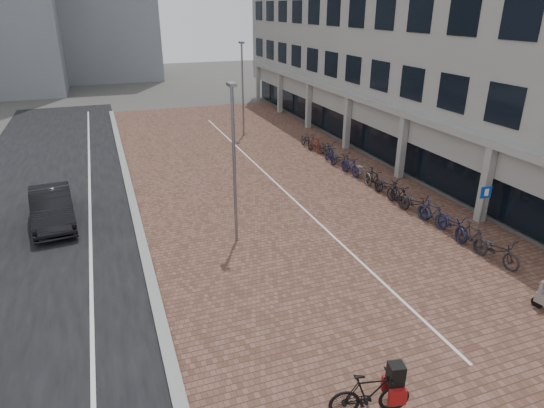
{
  "coord_description": "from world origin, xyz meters",
  "views": [
    {
      "loc": [
        -5.91,
        -10.11,
        8.57
      ],
      "look_at": [
        0.0,
        6.0,
        1.3
      ],
      "focal_mm": 30.85,
      "sensor_mm": 36.0,
      "label": 1
    }
  ],
  "objects": [
    {
      "name": "lane_line",
      "position": [
        -7.0,
        12.0,
        0.02
      ],
      "size": [
        0.12,
        44.0,
        0.0
      ],
      "primitive_type": "cube",
      "color": "white",
      "rests_on": "street_asphalt"
    },
    {
      "name": "parking_line",
      "position": [
        2.2,
        12.0,
        0.04
      ],
      "size": [
        0.1,
        30.0,
        0.0
      ],
      "primitive_type": "cube",
      "color": "white",
      "rests_on": "plaza_brick"
    },
    {
      "name": "plaza_brick",
      "position": [
        2.0,
        12.0,
        0.01
      ],
      "size": [
        14.5,
        42.0,
        0.04
      ],
      "primitive_type": "cube",
      "color": "brown",
      "rests_on": "ground"
    },
    {
      "name": "parking_sign",
      "position": [
        7.5,
        2.67,
        1.5
      ],
      "size": [
        0.47,
        0.1,
        2.26
      ],
      "rotation": [
        0.0,
        0.0,
        -0.07
      ],
      "color": "slate",
      "rests_on": "ground"
    },
    {
      "name": "street_asphalt",
      "position": [
        -9.0,
        12.0,
        0.01
      ],
      "size": [
        8.0,
        50.0,
        0.03
      ],
      "primitive_type": "cube",
      "color": "black",
      "rests_on": "ground"
    },
    {
      "name": "ground",
      "position": [
        0.0,
        0.0,
        0.0
      ],
      "size": [
        140.0,
        140.0,
        0.0
      ],
      "primitive_type": "plane",
      "color": "#474442",
      "rests_on": "ground"
    },
    {
      "name": "car_dark",
      "position": [
        -8.4,
        10.06,
        0.76
      ],
      "size": [
        2.04,
        4.74,
        1.52
      ],
      "primitive_type": "imported",
      "rotation": [
        0.0,
        0.0,
        0.1
      ],
      "color": "black",
      "rests_on": "ground"
    },
    {
      "name": "office_building",
      "position": [
        12.97,
        16.0,
        8.44
      ],
      "size": [
        8.4,
        40.0,
        15.0
      ],
      "color": "#969691",
      "rests_on": "ground"
    },
    {
      "name": "curb",
      "position": [
        -5.1,
        12.0,
        0.07
      ],
      "size": [
        0.35,
        42.0,
        0.14
      ],
      "primitive_type": "cube",
      "color": "gray",
      "rests_on": "ground"
    },
    {
      "name": "bike_row",
      "position": [
        6.63,
        9.05,
        0.52
      ],
      "size": [
        1.13,
        18.13,
        1.05
      ],
      "color": "black",
      "rests_on": "ground"
    },
    {
      "name": "lamp_near",
      "position": [
        -1.55,
        5.86,
        3.04
      ],
      "size": [
        0.12,
        0.12,
        6.08
      ],
      "primitive_type": "cylinder",
      "color": "slate",
      "rests_on": "ground"
    },
    {
      "name": "lamp_far",
      "position": [
        3.52,
        21.53,
        3.17
      ],
      "size": [
        0.12,
        0.12,
        6.35
      ],
      "primitive_type": "cylinder",
      "color": "gray",
      "rests_on": "ground"
    },
    {
      "name": "hero_bike",
      "position": [
        -1.11,
        -3.39,
        0.6
      ],
      "size": [
        1.97,
        0.93,
        1.34
      ],
      "rotation": [
        0.0,
        0.0,
        1.35
      ],
      "color": "black",
      "rests_on": "ground"
    }
  ]
}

